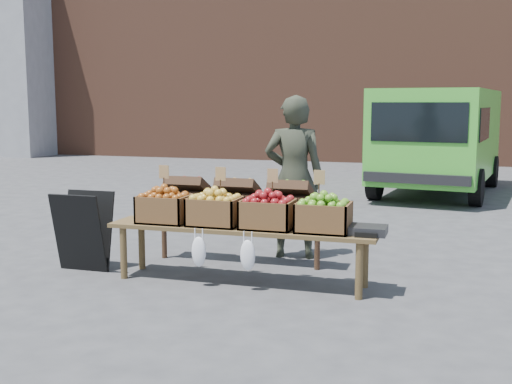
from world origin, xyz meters
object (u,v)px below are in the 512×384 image
(back_table, at_px, (238,218))
(crate_golden_apples, at_px, (165,209))
(delivery_van, at_px, (439,142))
(crate_red_apples, at_px, (268,214))
(display_bench, at_px, (241,255))
(vendor, at_px, (294,177))
(crate_green_apples, at_px, (324,217))
(chalkboard_sign, at_px, (83,231))
(weighing_scale, at_px, (368,230))
(crate_russet_pears, at_px, (215,211))

(back_table, height_order, crate_golden_apples, back_table)
(delivery_van, bearing_deg, crate_red_apples, -93.08)
(display_bench, bearing_deg, vendor, 78.73)
(crate_green_apples, bearing_deg, chalkboard_sign, -179.29)
(crate_golden_apples, height_order, crate_green_apples, same)
(vendor, bearing_deg, crate_green_apples, 107.93)
(delivery_van, distance_m, chalkboard_sign, 8.07)
(crate_golden_apples, bearing_deg, crate_green_apples, 0.00)
(back_table, relative_size, weighing_scale, 6.18)
(crate_red_apples, relative_size, crate_green_apples, 1.00)
(display_bench, distance_m, crate_golden_apples, 0.93)
(back_table, bearing_deg, vendor, 43.05)
(back_table, height_order, display_bench, back_table)
(crate_red_apples, bearing_deg, display_bench, 180.00)
(back_table, xyz_separation_m, crate_russet_pears, (0.00, -0.72, 0.19))
(vendor, distance_m, display_bench, 1.39)
(back_table, distance_m, weighing_scale, 1.69)
(crate_red_apples, xyz_separation_m, crate_green_apples, (0.55, 0.00, 0.00))
(vendor, bearing_deg, delivery_van, -111.59)
(display_bench, bearing_deg, weighing_scale, 0.00)
(delivery_van, xyz_separation_m, vendor, (-1.46, -6.03, -0.08))
(delivery_van, xyz_separation_m, display_bench, (-1.70, -7.23, -0.73))
(crate_green_apples, height_order, weighing_scale, crate_green_apples)
(back_table, bearing_deg, weighing_scale, -25.21)
(crate_russet_pears, bearing_deg, vendor, 66.85)
(display_bench, xyz_separation_m, weighing_scale, (1.25, 0.00, 0.33))
(delivery_van, height_order, crate_green_apples, delivery_van)
(chalkboard_sign, distance_m, back_table, 1.67)
(chalkboard_sign, height_order, crate_green_apples, chalkboard_sign)
(delivery_van, bearing_deg, crate_golden_apples, -101.17)
(back_table, distance_m, crate_red_apples, 0.93)
(delivery_van, bearing_deg, weighing_scale, -85.49)
(crate_red_apples, distance_m, weighing_scale, 0.98)
(back_table, xyz_separation_m, crate_golden_apples, (-0.55, -0.72, 0.19))
(crate_golden_apples, xyz_separation_m, crate_russet_pears, (0.55, 0.00, 0.00))
(chalkboard_sign, relative_size, display_bench, 0.32)
(crate_golden_apples, height_order, crate_russet_pears, same)
(vendor, distance_m, crate_green_apples, 1.36)
(vendor, bearing_deg, crate_russet_pears, 58.90)
(display_bench, relative_size, weighing_scale, 7.94)
(delivery_van, relative_size, display_bench, 1.67)
(vendor, xyz_separation_m, crate_red_apples, (0.03, -1.21, -0.23))
(crate_russet_pears, distance_m, crate_red_apples, 0.55)
(vendor, distance_m, weighing_scale, 1.61)
(vendor, relative_size, chalkboard_sign, 2.18)
(vendor, relative_size, display_bench, 0.69)
(delivery_van, xyz_separation_m, back_table, (-1.98, -6.51, -0.49))
(crate_russet_pears, xyz_separation_m, crate_green_apples, (1.10, 0.00, 0.00))
(back_table, relative_size, crate_red_apples, 4.20)
(vendor, relative_size, crate_russet_pears, 3.74)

